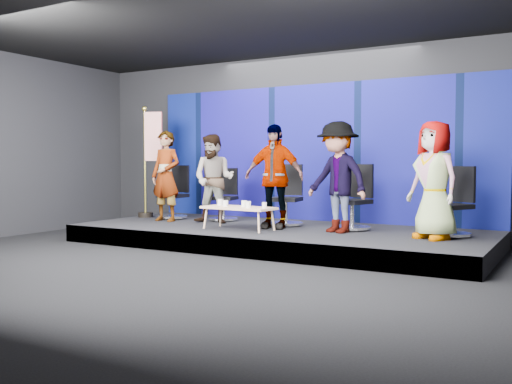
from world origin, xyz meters
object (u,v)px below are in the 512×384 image
Objects in this scene: panelist_d at (338,177)px; panelist_e at (434,180)px; chair_c at (287,205)px; panelist_c at (274,176)px; chair_b at (224,203)px; mug_a at (220,202)px; chair_e at (454,213)px; panelist_a at (166,176)px; mug_e at (264,205)px; chair_a at (174,201)px; coffee_table at (239,209)px; mug_b at (225,203)px; mug_c at (244,204)px; flag_stand at (150,159)px; mug_d at (248,205)px; chair_d at (354,208)px; panelist_b at (214,179)px.

panelist_e is (1.50, -0.03, -0.02)m from panelist_d.
panelist_c reaches higher than chair_c.
mug_a is (0.60, -1.05, 0.11)m from chair_b.
chair_c is 2.85m from chair_e.
panelist_a is 1.61m from mug_a.
chair_b reaches higher than mug_e.
chair_a is 2.30m from coffee_table.
panelist_e is at bearing 8.63° from mug_b.
panelist_c is 0.69m from mug_c.
mug_c is at bearing -137.21° from panelist_c.
coffee_table is 0.43m from mug_a.
mug_b is 0.05× the size of flag_stand.
mug_a reaches higher than mug_d.
panelist_d reaches higher than coffee_table.
chair_b is 9.72× the size of mug_b.
coffee_table is 12.17× the size of mug_d.
panelist_c reaches higher than coffee_table.
chair_e is 3.17m from mug_d.
mug_d is 0.05× the size of flag_stand.
panelist_a is 1.34× the size of coffee_table.
chair_a is 2.57m from mug_d.
mug_a is at bearing -162.76° from panelist_c.
mug_e is (2.41, -0.49, -0.43)m from panelist_a.
chair_a is 3.75m from chair_d.
panelist_b is at bearing -90.69° from chair_b.
panelist_a is at bearing 161.93° from mug_b.
chair_b is 2.68m from chair_d.
chair_a is 1.03m from flag_stand.
panelist_c is at bearing -0.12° from panelist_a.
coffee_table is (-1.66, -0.95, -0.01)m from chair_d.
chair_e is at bearing 33.38° from panelist_d.
chair_a is 0.60× the size of panelist_d.
mug_b is at bearing -174.85° from mug_e.
chair_a is 9.69× the size of mug_a.
panelist_d is (2.48, -0.17, 0.07)m from panelist_b.
flag_stand reaches higher than coffee_table.
mug_e is (0.42, -0.06, -0.01)m from mug_c.
chair_d is at bearing 36.97° from mug_d.
panelist_e is at bearing -21.45° from chair_b.
panelist_c is at bearing -36.65° from chair_b.
panelist_c is 16.11× the size of mug_a.
mug_c is at bearing -135.09° from chair_e.
panelist_b is at bearing -146.32° from chair_e.
chair_a reaches higher than coffee_table.
panelist_b is 1.21m from mug_c.
mug_e is (1.51, -1.13, 0.10)m from chair_b.
mug_a is (-0.82, -0.89, 0.08)m from chair_c.
mug_c is 0.42m from mug_e.
panelist_e is 5.76m from flag_stand.
coffee_table is at bearing -131.12° from chair_d.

